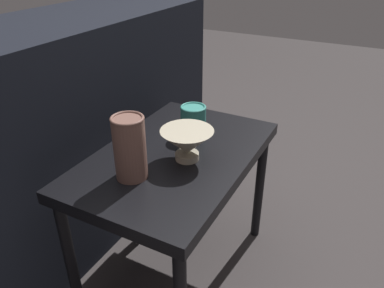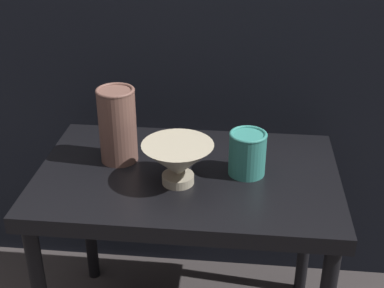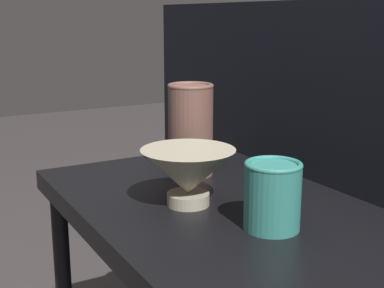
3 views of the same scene
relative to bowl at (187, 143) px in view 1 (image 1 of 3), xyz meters
The scene contains 6 objects.
ground_plane 0.59m from the bowl, 72.08° to the left, with size 8.00×8.00×0.00m, color #383333.
table 0.13m from the bowl, 72.08° to the left, with size 0.73×0.47×0.53m.
couch_backdrop 0.62m from the bowl, 88.42° to the left, with size 1.63×0.50×0.89m.
bowl is the anchor object (origin of this frame).
vase_textured_left 0.19m from the bowl, 149.19° to the left, with size 0.09×0.09×0.19m.
vase_colorful_right 0.17m from the bowl, 20.98° to the left, with size 0.09×0.09×0.11m.
Camera 1 is at (-0.91, -0.54, 1.14)m, focal length 35.00 mm.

